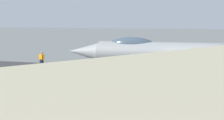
# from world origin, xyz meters

# --- Properties ---
(ground_plane) EXTENTS (400.00, 400.00, 0.00)m
(ground_plane) POSITION_xyz_m (0.00, 0.00, 0.00)
(ground_plane) COLOR slate
(runway_strip) EXTENTS (240.00, 26.00, 0.02)m
(runway_strip) POSITION_xyz_m (-0.02, 0.00, 0.01)
(runway_strip) COLOR #393939
(runway_strip) RESTS_ON ground
(fighter_jet) EXTENTS (16.28, 14.69, 5.53)m
(fighter_jet) POSITION_xyz_m (1.01, -0.46, 2.34)
(fighter_jet) COLOR gray
(fighter_jet) RESTS_ON ground
(crew_person) EXTENTS (0.68, 0.39, 1.59)m
(crew_person) POSITION_xyz_m (17.97, -8.03, 0.80)
(crew_person) COLOR #1E2338
(crew_person) RESTS_ON ground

